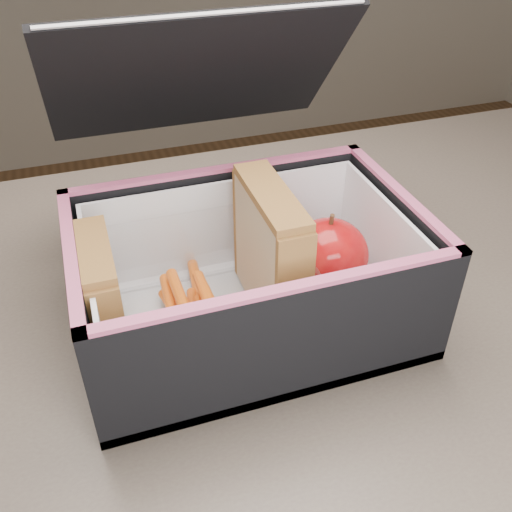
{
  "coord_description": "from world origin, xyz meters",
  "views": [
    {
      "loc": [
        -0.14,
        -0.31,
        1.1
      ],
      "look_at": [
        -0.01,
        0.06,
        0.81
      ],
      "focal_mm": 40.0,
      "sensor_mm": 36.0,
      "label": 1
    }
  ],
  "objects": [
    {
      "name": "kitchen_table",
      "position": [
        0.0,
        0.0,
        0.66
      ],
      "size": [
        1.2,
        0.8,
        0.75
      ],
      "color": "brown",
      "rests_on": "ground"
    },
    {
      "name": "lunch_bag",
      "position": [
        -0.02,
        0.06,
        0.81
      ],
      "size": [
        0.28,
        0.31,
        0.24
      ],
      "color": "black",
      "rests_on": "kitchen_table"
    },
    {
      "name": "plastic_tub",
      "position": [
        -0.07,
        0.05,
        0.8
      ],
      "size": [
        0.18,
        0.13,
        0.07
      ],
      "primitive_type": null,
      "color": "white",
      "rests_on": "lunch_bag"
    },
    {
      "name": "sandwich_left",
      "position": [
        -0.14,
        0.05,
        0.81
      ],
      "size": [
        0.02,
        0.09,
        0.1
      ],
      "color": "tan",
      "rests_on": "plastic_tub"
    },
    {
      "name": "sandwich_right",
      "position": [
        -0.01,
        0.05,
        0.82
      ],
      "size": [
        0.03,
        0.11,
        0.12
      ],
      "color": "tan",
      "rests_on": "plastic_tub"
    },
    {
      "name": "carrot_sticks",
      "position": [
        -0.07,
        0.05,
        0.78
      ],
      "size": [
        0.05,
        0.14,
        0.03
      ],
      "color": "orange",
      "rests_on": "plastic_tub"
    },
    {
      "name": "paper_napkin",
      "position": [
        0.05,
        0.06,
        0.77
      ],
      "size": [
        0.09,
        0.09,
        0.01
      ],
      "primitive_type": "cube",
      "rotation": [
        0.0,
        0.0,
        0.16
      ],
      "color": "white",
      "rests_on": "lunch_bag"
    },
    {
      "name": "red_apple",
      "position": [
        0.05,
        0.06,
        0.8
      ],
      "size": [
        0.08,
        0.08,
        0.08
      ],
      "rotation": [
        0.0,
        0.0,
        -0.13
      ],
      "color": "#970006",
      "rests_on": "paper_napkin"
    }
  ]
}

